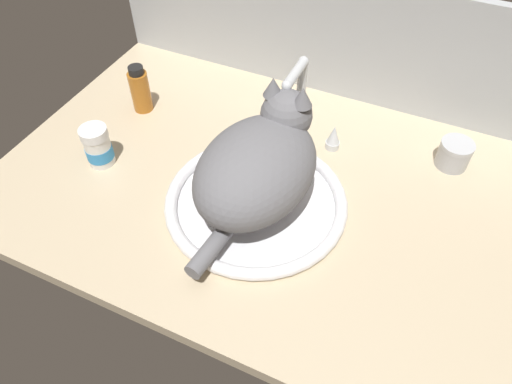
# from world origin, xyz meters

# --- Properties ---
(countertop) EXTENTS (1.20, 0.73, 0.03)m
(countertop) POSITION_xyz_m (0.00, 0.00, 0.01)
(countertop) COLOR #CCB793
(countertop) RESTS_ON ground
(backsplash_wall) EXTENTS (1.20, 0.02, 0.33)m
(backsplash_wall) POSITION_xyz_m (0.00, 0.37, 0.16)
(backsplash_wall) COLOR #B2B7BC
(backsplash_wall) RESTS_ON ground
(sink_basin) EXTENTS (0.37, 0.37, 0.02)m
(sink_basin) POSITION_xyz_m (-0.03, -0.06, 0.04)
(sink_basin) COLOR white
(sink_basin) RESTS_ON countertop
(faucet) EXTENTS (0.20, 0.12, 0.21)m
(faucet) POSITION_xyz_m (-0.03, 0.16, 0.11)
(faucet) COLOR silver
(faucet) RESTS_ON countertop
(cat) EXTENTS (0.24, 0.39, 0.20)m
(cat) POSITION_xyz_m (-0.03, -0.04, 0.14)
(cat) COLOR slate
(cat) RESTS_ON sink_basin
(metal_jar) EXTENTS (0.07, 0.07, 0.06)m
(metal_jar) POSITION_xyz_m (0.31, 0.23, 0.06)
(metal_jar) COLOR #B2B5BA
(metal_jar) RESTS_ON countertop
(amber_bottle) EXTENTS (0.05, 0.05, 0.12)m
(amber_bottle) POSITION_xyz_m (-0.41, 0.11, 0.09)
(amber_bottle) COLOR #B2661E
(amber_bottle) RESTS_ON countertop
(pill_bottle) EXTENTS (0.06, 0.06, 0.09)m
(pill_bottle) POSITION_xyz_m (-0.39, -0.08, 0.07)
(pill_bottle) COLOR white
(pill_bottle) RESTS_ON countertop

